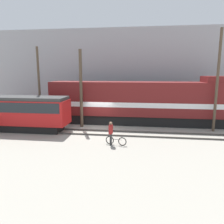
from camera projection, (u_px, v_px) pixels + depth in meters
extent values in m
plane|color=#9E998C|center=(98.00, 129.00, 21.24)|extent=(120.00, 120.00, 0.00)
cube|color=#47423D|center=(93.00, 135.00, 19.08)|extent=(60.00, 0.07, 0.14)
cube|color=#47423D|center=(96.00, 130.00, 20.48)|extent=(60.00, 0.07, 0.14)
cube|color=#47423D|center=(101.00, 123.00, 23.22)|extent=(60.00, 0.07, 0.14)
cube|color=#47423D|center=(104.00, 120.00, 24.62)|extent=(60.00, 0.07, 0.14)
cube|color=#99999E|center=(112.00, 72.00, 30.51)|extent=(32.63, 6.00, 10.83)
cube|color=black|center=(139.00, 119.00, 23.33)|extent=(17.19, 2.55, 1.00)
cube|color=maroon|center=(139.00, 98.00, 22.92)|extent=(18.69, 3.00, 3.45)
cube|color=white|center=(139.00, 103.00, 23.02)|extent=(18.31, 3.04, 0.50)
cube|color=maroon|center=(219.00, 79.00, 21.52)|extent=(3.00, 2.85, 0.60)
cube|color=black|center=(15.00, 127.00, 20.75)|extent=(9.09, 2.00, 0.70)
cube|color=red|center=(14.00, 111.00, 20.49)|extent=(10.33, 2.50, 2.23)
cube|color=#1E2328|center=(13.00, 105.00, 20.38)|extent=(9.92, 2.54, 0.90)
cube|color=#333333|center=(13.00, 98.00, 20.26)|extent=(10.12, 2.38, 0.30)
torus|color=black|center=(122.00, 142.00, 16.34)|extent=(0.65, 0.20, 0.65)
torus|color=black|center=(110.00, 140.00, 16.68)|extent=(0.65, 0.20, 0.65)
cylinder|color=black|center=(116.00, 139.00, 16.49)|extent=(0.84, 0.21, 0.04)
cylinder|color=black|center=(112.00, 138.00, 16.60)|extent=(0.03, 0.03, 0.29)
cylinder|color=#262626|center=(122.00, 137.00, 16.28)|extent=(0.11, 0.44, 0.02)
cylinder|color=#333333|center=(111.00, 139.00, 16.55)|extent=(0.11, 0.11, 0.89)
cylinder|color=#333333|center=(110.00, 140.00, 16.40)|extent=(0.11, 0.11, 0.89)
cube|color=maroon|center=(111.00, 129.00, 16.33)|extent=(0.29, 0.40, 0.68)
sphere|color=#8C664C|center=(111.00, 123.00, 16.25)|extent=(0.24, 0.24, 0.24)
cylinder|color=#4C3D2D|center=(39.00, 87.00, 21.95)|extent=(0.23, 0.23, 7.91)
cylinder|color=#4C3D2D|center=(81.00, 89.00, 21.41)|extent=(0.30, 0.30, 7.61)
cylinder|color=#4C3D2D|center=(217.00, 81.00, 19.59)|extent=(0.25, 0.25, 9.25)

